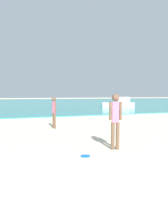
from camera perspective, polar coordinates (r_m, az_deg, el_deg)
The scene contains 5 objects.
water at distance 45.78m, azimuth -17.19°, elevation 2.40°, with size 160.00×60.00×0.06m, color teal.
person_standing at distance 6.70m, azimuth 8.29°, elevation -1.57°, with size 0.38×0.23×1.73m.
frisbee at distance 6.05m, azimuth 0.37°, elevation -11.57°, with size 0.27×0.27×0.03m, color blue.
person_distant at distance 10.83m, azimuth -7.92°, elevation 0.36°, with size 0.21×0.35×1.58m.
boat_near at distance 27.12m, azimuth 9.24°, elevation 2.14°, with size 4.09×2.47×1.32m.
Camera 1 is at (-2.37, 0.19, 1.71)m, focal length 34.60 mm.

